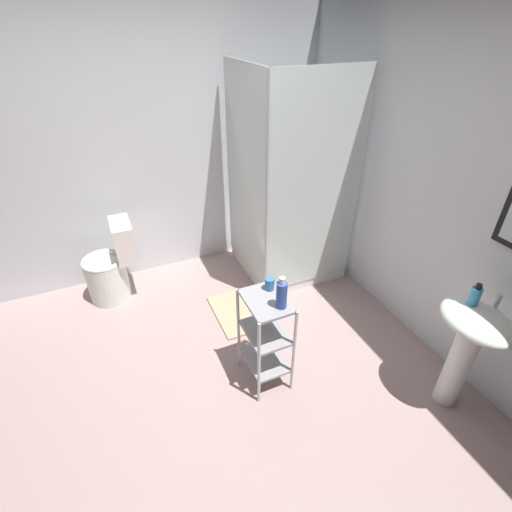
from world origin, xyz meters
The scene contains 12 objects.
ground_plane centered at (0.00, 0.00, -0.01)m, with size 4.20×4.20×0.02m, color #A68B87.
wall_back centered at (0.01, 1.85, 1.25)m, with size 4.20×0.14×2.50m.
wall_left centered at (-1.85, 0.00, 1.25)m, with size 0.10×4.20×2.50m, color silver.
shower_stall centered at (-1.18, 1.18, 0.46)m, with size 0.92×0.92×2.00m.
pedestal_sink centered at (0.68, 1.52, 0.58)m, with size 0.46×0.37×0.81m.
sink_faucet centered at (0.68, 1.64, 0.86)m, with size 0.03×0.03×0.10m, color silver.
toilet centered at (-1.48, -0.46, 0.31)m, with size 0.37×0.49×0.76m.
storage_cart centered at (-0.02, 0.44, 0.44)m, with size 0.38×0.28×0.74m.
hand_soap_bottle centered at (0.59, 1.54, 0.87)m, with size 0.06×0.06×0.15m.
shampoo_bottle_blue centered at (0.07, 0.50, 0.84)m, with size 0.07×0.07×0.23m.
rinse_cup centered at (-0.12, 0.51, 0.78)m, with size 0.07×0.07×0.09m, color #3870B2.
bath_mat centered at (-0.77, 0.51, 0.01)m, with size 0.60×0.40×0.02m, color tan.
Camera 1 is at (1.65, -0.38, 2.30)m, focal length 26.10 mm.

